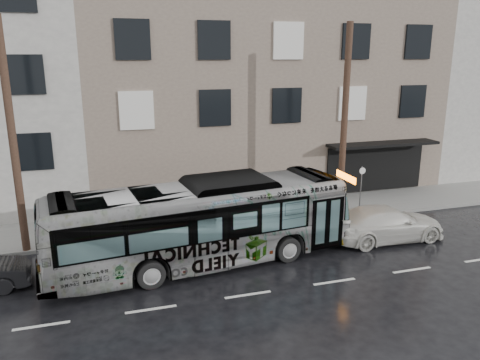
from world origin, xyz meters
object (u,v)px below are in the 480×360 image
object	(u,v)px
bus	(201,223)
white_sedan	(386,223)
sign_post	(361,191)
utility_pole_rear	(13,139)
utility_pole_front	(344,124)

from	to	relation	value
bus	white_sedan	size ratio (longest dim) A/B	2.28
sign_post	utility_pole_rear	bearing A→B (deg)	180.00
sign_post	white_sedan	size ratio (longest dim) A/B	0.47
utility_pole_rear	sign_post	xyz separation A→B (m)	(15.10, 0.00, -3.30)
utility_pole_front	sign_post	world-z (taller)	utility_pole_front
bus	sign_post	bearing A→B (deg)	-77.79
utility_pole_front	sign_post	distance (m)	3.48
utility_pole_rear	sign_post	distance (m)	15.46
white_sedan	utility_pole_rear	bearing A→B (deg)	79.36
utility_pole_rear	white_sedan	size ratio (longest dim) A/B	1.76
utility_pole_front	sign_post	xyz separation A→B (m)	(1.10, 0.00, -3.30)
utility_pole_front	utility_pole_rear	size ratio (longest dim) A/B	1.00
bus	white_sedan	bearing A→B (deg)	-96.61
utility_pole_front	utility_pole_rear	distance (m)	14.00
utility_pole_rear	white_sedan	distance (m)	15.42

